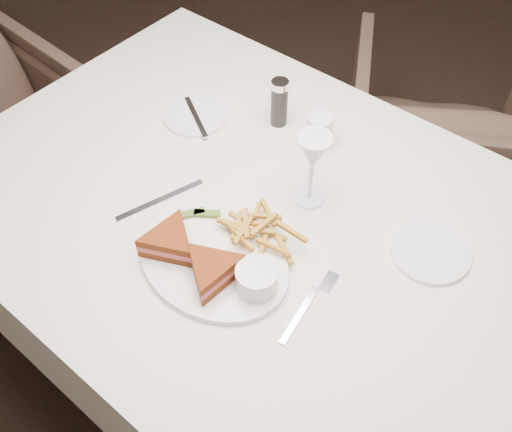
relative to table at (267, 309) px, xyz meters
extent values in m
plane|color=black|center=(-0.12, 0.34, -0.38)|extent=(5.00, 5.00, 0.00)
cube|color=silver|center=(0.00, 0.00, 0.00)|extent=(1.53, 1.09, 0.75)
imported|color=#46332B|center=(0.09, 0.96, -0.04)|extent=(0.84, 0.82, 0.66)
ellipsoid|color=white|center=(-0.02, -0.16, 0.38)|extent=(0.34, 0.27, 0.01)
cube|color=silver|center=(-0.22, -0.10, 0.38)|extent=(0.09, 0.19, 0.00)
cylinder|color=white|center=(-0.33, 0.16, 0.38)|extent=(0.16, 0.16, 0.01)
cylinder|color=white|center=(0.32, 0.10, 0.38)|extent=(0.16, 0.16, 0.01)
cylinder|color=black|center=(-0.15, 0.26, 0.44)|extent=(0.04, 0.04, 0.12)
cylinder|color=#B17E2A|center=(-0.03, 0.25, 0.42)|extent=(0.06, 0.06, 0.08)
cube|color=#436222|center=(-0.10, -0.08, 0.40)|extent=(0.06, 0.04, 0.01)
cube|color=#436222|center=(-0.13, -0.10, 0.40)|extent=(0.05, 0.05, 0.01)
cylinder|color=white|center=(0.08, -0.17, 0.42)|extent=(0.08, 0.08, 0.05)
camera|label=1|loc=(0.42, -0.65, 1.29)|focal=40.00mm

